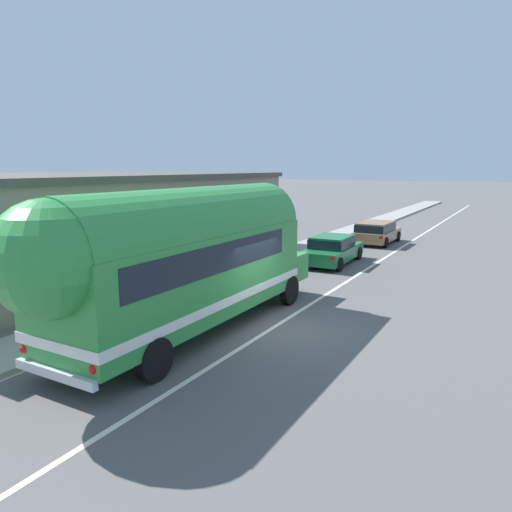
{
  "coord_description": "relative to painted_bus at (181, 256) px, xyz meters",
  "views": [
    {
      "loc": [
        6.19,
        -11.9,
        4.68
      ],
      "look_at": [
        -1.72,
        2.0,
        1.67
      ],
      "focal_mm": 33.41,
      "sensor_mm": 36.0,
      "label": 1
    }
  ],
  "objects": [
    {
      "name": "car_second",
      "position": [
        0.12,
        18.85,
        -1.52
      ],
      "size": [
        2.05,
        4.34,
        1.37
      ],
      "color": "olive",
      "rests_on": "ground"
    },
    {
      "name": "sidewalk_slab",
      "position": [
        -2.89,
        11.95,
        -2.23
      ],
      "size": [
        2.13,
        90.0,
        0.15
      ],
      "primitive_type": "cube",
      "color": "gray",
      "rests_on": "ground"
    },
    {
      "name": "painted_bus",
      "position": [
        0.0,
        0.0,
        0.0
      ],
      "size": [
        2.61,
        11.4,
        4.12
      ],
      "color": "#2D8C3D",
      "rests_on": "ground"
    },
    {
      "name": "lane_markings",
      "position": [
        0.14,
        13.95,
        -2.3
      ],
      "size": [
        3.77,
        80.0,
        0.01
      ],
      "color": "silver",
      "rests_on": "ground"
    },
    {
      "name": "ground_plane",
      "position": [
        1.82,
        1.95,
        -2.3
      ],
      "size": [
        300.0,
        300.0,
        0.0
      ],
      "primitive_type": "plane",
      "color": "#565454"
    },
    {
      "name": "roadside_building",
      "position": [
        -11.25,
        5.7,
        -0.13
      ],
      "size": [
        12.75,
        20.31,
        4.34
      ],
      "color": "gray",
      "rests_on": "ground"
    },
    {
      "name": "car_lead",
      "position": [
        -0.07,
        11.77,
        -1.56
      ],
      "size": [
        2.07,
        4.69,
        1.37
      ],
      "color": "#196633",
      "rests_on": "ground"
    }
  ]
}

